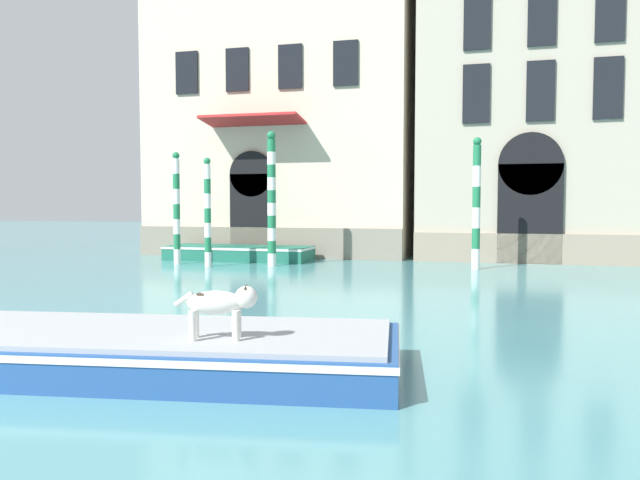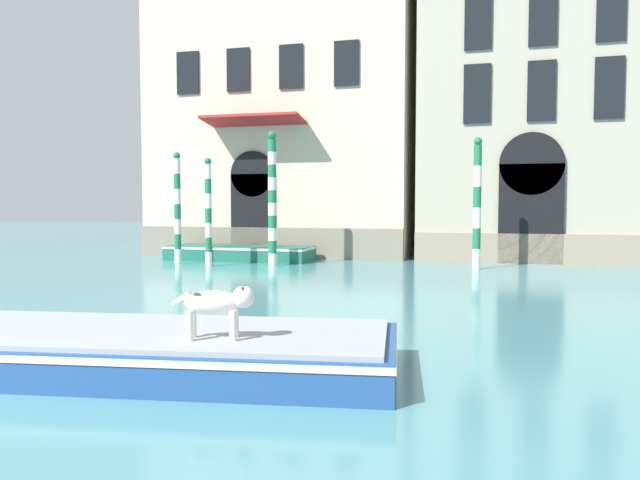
{
  "view_description": "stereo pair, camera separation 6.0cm",
  "coord_description": "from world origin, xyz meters",
  "views": [
    {
      "loc": [
        7.3,
        -3.01,
        2.1
      ],
      "look_at": [
        3.32,
        11.79,
        1.2
      ],
      "focal_mm": 35.0,
      "sensor_mm": 36.0,
      "label": 1
    },
    {
      "loc": [
        7.36,
        -3.0,
        2.1
      ],
      "look_at": [
        3.32,
        11.79,
        1.2
      ],
      "focal_mm": 35.0,
      "sensor_mm": 36.0,
      "label": 2
    }
  ],
  "objects": [
    {
      "name": "mooring_pole_3",
      "position": [
        6.96,
        17.38,
        2.12
      ],
      "size": [
        0.26,
        0.26,
        4.19
      ],
      "color": "white",
      "rests_on": "ground_plane"
    },
    {
      "name": "mooring_pole_1",
      "position": [
        -3.07,
        16.49,
        1.95
      ],
      "size": [
        0.24,
        0.24,
        3.87
      ],
      "color": "white",
      "rests_on": "ground_plane"
    },
    {
      "name": "boat_moored_near_palazzo",
      "position": [
        -1.58,
        18.44,
        0.28
      ],
      "size": [
        5.43,
        1.9,
        0.53
      ],
      "rotation": [
        0.0,
        0.0,
        -0.01
      ],
      "color": "#1E6651",
      "rests_on": "ground_plane"
    },
    {
      "name": "palazzo_left",
      "position": [
        -1.06,
        22.77,
        8.91
      ],
      "size": [
        10.73,
        7.4,
        17.87
      ],
      "color": "beige",
      "rests_on": "ground_plane"
    },
    {
      "name": "mooring_pole_0",
      "position": [
        0.31,
        16.74,
        2.28
      ],
      "size": [
        0.29,
        0.29,
        4.51
      ],
      "color": "white",
      "rests_on": "ground_plane"
    },
    {
      "name": "palazzo_right",
      "position": [
        10.05,
        22.76,
        8.4
      ],
      "size": [
        10.65,
        6.13,
        16.85
      ],
      "color": "#B2A893",
      "rests_on": "ground_plane"
    },
    {
      "name": "mooring_pole_2",
      "position": [
        -1.69,
        16.01,
        1.82
      ],
      "size": [
        0.23,
        0.23,
        3.61
      ],
      "color": "white",
      "rests_on": "ground_plane"
    },
    {
      "name": "boat_foreground",
      "position": [
        2.55,
        3.81,
        0.28
      ],
      "size": [
        7.85,
        3.39,
        0.52
      ],
      "rotation": [
        0.0,
        0.0,
        0.14
      ],
      "color": "#234C8C",
      "rests_on": "ground_plane"
    },
    {
      "name": "dog_on_deck",
      "position": [
        4.32,
        3.63,
        0.94
      ],
      "size": [
        0.95,
        0.46,
        0.64
      ],
      "rotation": [
        0.0,
        0.0,
        0.28
      ],
      "color": "silver",
      "rests_on": "boat_foreground"
    }
  ]
}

